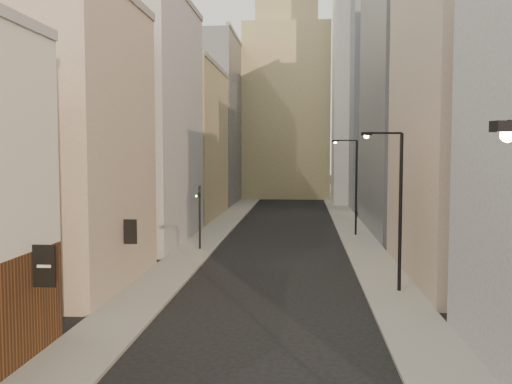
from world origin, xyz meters
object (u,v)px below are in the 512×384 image
Objects in this scene: clock_tower at (287,92)px; traffic_light_left at (200,203)px; white_tower at (362,74)px; streetlamp_far at (354,181)px; streetlamp_mid at (396,202)px.

traffic_light_left is at bearing -95.42° from clock_tower.
white_tower is 4.81× the size of streetlamp_far.
streetlamp_mid is 17.72m from traffic_light_left.
white_tower is 45.82m from traffic_light_left.
clock_tower is 1.08× the size of white_tower.
white_tower is 4.82× the size of streetlamp_mid.
clock_tower reaches higher than streetlamp_far.
white_tower is (11.00, -14.00, 0.97)m from clock_tower.
streetlamp_mid is 1.00× the size of streetlamp_far.
clock_tower is 68.01m from streetlamp_mid.
white_tower is at bearing -103.16° from traffic_light_left.
white_tower is at bearing -51.84° from clock_tower.
clock_tower is 17.83m from white_tower.
white_tower is 34.80m from streetlamp_far.
traffic_light_left is (-16.14, -40.18, -14.96)m from white_tower.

